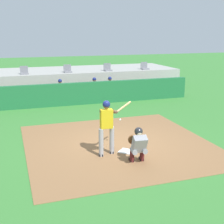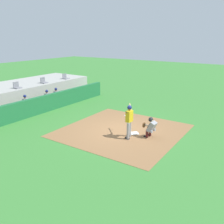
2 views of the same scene
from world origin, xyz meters
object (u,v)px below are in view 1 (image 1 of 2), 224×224
Objects in this scene: dugout_player_0 at (61,90)px; stadium_seat_3 at (108,69)px; home_plate at (126,151)px; stadium_seat_4 at (145,67)px; stadium_seat_1 at (24,72)px; batter_at_plate at (107,124)px; dugout_player_1 at (95,88)px; catcher_crouched at (138,144)px; dugout_player_2 at (111,88)px; stadium_seat_2 at (68,70)px.

stadium_seat_3 is (3.40, 2.03, 0.86)m from dugout_player_0.
stadium_seat_4 is at bearing 62.94° from home_plate.
stadium_seat_1 is 1.00× the size of stadium_seat_4.
batter_at_plate is at bearing -79.31° from stadium_seat_1.
home_plate is 0.34× the size of dugout_player_1.
batter_at_plate is at bearing -119.90° from stadium_seat_4.
dugout_player_0 is 1.99m from dugout_player_1.
catcher_crouched is 9.15m from dugout_player_1.
catcher_crouched is at bearing -103.12° from stadium_seat_3.
home_plate is 8.21m from dugout_player_0.
batter_at_plate is 11.79m from stadium_seat_4.
stadium_seat_4 is at bearing 33.48° from dugout_player_2.
catcher_crouched is at bearing -97.35° from dugout_player_1.
stadium_seat_2 is 5.20m from stadium_seat_4.
catcher_crouched is 1.50× the size of dugout_player_0.
stadium_seat_1 reaches higher than dugout_player_2.
stadium_seat_3 is (3.27, 10.21, 0.50)m from batter_at_plate.
stadium_seat_3 is at bearing 75.67° from home_plate.
dugout_player_2 is at bearing -23.30° from stadium_seat_1.
stadium_seat_2 is at bearing 180.00° from stadium_seat_3.
stadium_seat_3 reaches higher than dugout_player_1.
batter_at_plate is 1.39× the size of dugout_player_1.
stadium_seat_3 and stadium_seat_4 have the same top height.
dugout_player_1 is 4.59m from stadium_seat_4.
stadium_seat_2 reaches higher than catcher_crouched.
catcher_crouched is 11.45m from stadium_seat_1.
stadium_seat_1 is (-1.93, 10.21, 0.50)m from batter_at_plate.
stadium_seat_1 is (-2.60, 10.18, 1.51)m from home_plate.
batter_at_plate is 1.39× the size of dugout_player_2.
dugout_player_1 is at bearing -153.14° from stadium_seat_4.
home_plate is 0.92× the size of stadium_seat_4.
stadium_seat_4 is (3.08, 2.03, 0.86)m from dugout_player_2.
dugout_player_2 is (2.11, 9.07, 0.06)m from catcher_crouched.
dugout_player_2 is 2.71× the size of stadium_seat_3.
stadium_seat_1 is 2.60m from stadium_seat_2.
dugout_player_2 is at bearing -103.17° from stadium_seat_3.
catcher_crouched reaches higher than home_plate.
catcher_crouched is 11.15m from stadium_seat_2.
batter_at_plate is 1.20m from catcher_crouched.
stadium_seat_3 is (2.60, 10.18, 1.51)m from home_plate.
dugout_player_2 is 3.79m from stadium_seat_4.
home_plate is at bearing -90.00° from stadium_seat_2.
catcher_crouched is 9.32m from dugout_player_2.
stadium_seat_2 reaches higher than batter_at_plate.
dugout_player_2 is (2.12, 8.14, 0.65)m from home_plate.
stadium_seat_2 reaches higher than dugout_player_2.
home_plate is at bearing 2.87° from batter_at_plate.
catcher_crouched is 1.50× the size of dugout_player_2.
batter_at_plate is 3.76× the size of stadium_seat_4.
dugout_player_1 is at bearing 180.00° from dugout_player_2.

